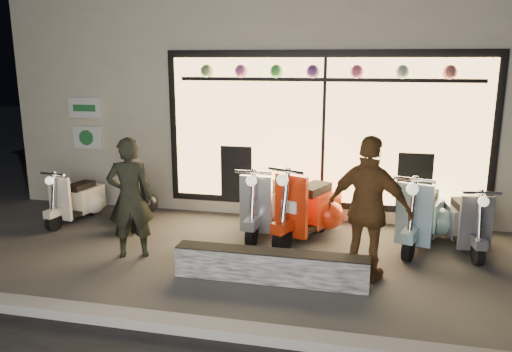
{
  "coord_description": "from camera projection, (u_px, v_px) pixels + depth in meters",
  "views": [
    {
      "loc": [
        1.52,
        -6.35,
        2.71
      ],
      "look_at": [
        -0.05,
        0.6,
        1.05
      ],
      "focal_mm": 35.0,
      "sensor_mm": 36.0,
      "label": 1
    }
  ],
  "objects": [
    {
      "name": "scooter_blue",
      "position": [
        422.0,
        215.0,
        7.48
      ],
      "size": [
        0.8,
        1.55,
        1.11
      ],
      "rotation": [
        0.0,
        0.0,
        -0.3
      ],
      "color": "black",
      "rests_on": "ground"
    },
    {
      "name": "scooter_cream",
      "position": [
        80.0,
        199.0,
        8.64
      ],
      "size": [
        0.52,
        1.28,
        0.91
      ],
      "rotation": [
        0.0,
        0.0,
        -0.14
      ],
      "color": "black",
      "rests_on": "ground"
    },
    {
      "name": "ground",
      "position": [
        250.0,
        259.0,
        6.98
      ],
      "size": [
        40.0,
        40.0,
        0.0
      ],
      "primitive_type": "plane",
      "color": "#383533",
      "rests_on": "ground"
    },
    {
      "name": "kerb",
      "position": [
        205.0,
        328.0,
        5.06
      ],
      "size": [
        40.0,
        0.25,
        0.12
      ],
      "primitive_type": "cube",
      "color": "slate",
      "rests_on": "ground"
    },
    {
      "name": "man",
      "position": [
        130.0,
        198.0,
        6.89
      ],
      "size": [
        0.72,
        0.59,
        1.7
      ],
      "primitive_type": "imported",
      "rotation": [
        0.0,
        0.0,
        3.49
      ],
      "color": "black",
      "rests_on": "ground"
    },
    {
      "name": "shop_building",
      "position": [
        301.0,
        88.0,
        11.23
      ],
      "size": [
        10.2,
        6.23,
        4.2
      ],
      "color": "beige",
      "rests_on": "ground"
    },
    {
      "name": "woman",
      "position": [
        369.0,
        210.0,
        6.14
      ],
      "size": [
        1.16,
        0.79,
        1.83
      ],
      "primitive_type": "imported",
      "rotation": [
        0.0,
        0.0,
        2.79
      ],
      "color": "brown",
      "rests_on": "ground"
    },
    {
      "name": "graffiti_barrier",
      "position": [
        270.0,
        266.0,
        6.22
      ],
      "size": [
        2.42,
        0.28,
        0.4
      ],
      "primitive_type": "cube",
      "color": "black",
      "rests_on": "ground"
    },
    {
      "name": "scooter_grey",
      "position": [
        464.0,
        221.0,
        7.36
      ],
      "size": [
        0.52,
        1.36,
        0.97
      ],
      "rotation": [
        0.0,
        0.0,
        0.11
      ],
      "color": "black",
      "rests_on": "ground"
    },
    {
      "name": "scooter_black",
      "position": [
        138.0,
        200.0,
        8.6
      ],
      "size": [
        0.68,
        1.22,
        0.88
      ],
      "rotation": [
        0.0,
        0.0,
        0.36
      ],
      "color": "black",
      "rests_on": "ground"
    },
    {
      "name": "scooter_silver",
      "position": [
        266.0,
        204.0,
        8.06
      ],
      "size": [
        0.54,
        1.53,
        1.09
      ],
      "rotation": [
        0.0,
        0.0,
        -0.06
      ],
      "color": "black",
      "rests_on": "ground"
    },
    {
      "name": "scooter_red",
      "position": [
        311.0,
        207.0,
        7.79
      ],
      "size": [
        0.93,
        1.6,
        1.16
      ],
      "rotation": [
        0.0,
        0.0,
        -0.4
      ],
      "color": "black",
      "rests_on": "ground"
    }
  ]
}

